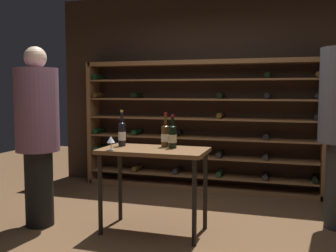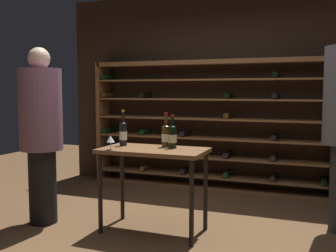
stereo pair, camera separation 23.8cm
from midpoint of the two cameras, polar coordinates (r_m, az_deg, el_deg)
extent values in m
plane|color=brown|center=(3.87, -1.24, -16.14)|extent=(10.33, 10.33, 0.00)
cube|color=#332319|center=(5.69, 5.77, 5.09)|extent=(4.83, 0.10, 2.80)
cube|color=brown|center=(6.17, -11.79, 0.46)|extent=(0.06, 0.32, 1.82)
cube|color=brown|center=(5.40, 20.54, -0.42)|extent=(0.06, 0.32, 1.82)
cube|color=brown|center=(5.55, 3.30, 9.14)|extent=(3.31, 0.32, 0.06)
cube|color=brown|center=(5.70, 3.21, -8.79)|extent=(3.31, 0.32, 0.06)
cube|color=brown|center=(5.66, 3.22, -7.12)|extent=(3.23, 0.32, 0.02)
cylinder|color=#4C3314|center=(5.95, -5.57, -6.01)|extent=(0.08, 0.30, 0.08)
cylinder|color=black|center=(5.74, 0.19, -6.40)|extent=(0.08, 0.30, 0.08)
cylinder|color=black|center=(5.59, 6.33, -6.74)|extent=(0.08, 0.30, 0.08)
cylinder|color=black|center=(5.50, 12.74, -7.02)|extent=(0.08, 0.30, 0.08)
cylinder|color=black|center=(5.49, 19.27, -7.22)|extent=(0.08, 0.30, 0.08)
cube|color=brown|center=(5.61, 3.23, -4.43)|extent=(3.23, 0.32, 0.02)
cylinder|color=black|center=(6.17, -10.92, -3.13)|extent=(0.08, 0.30, 0.08)
cylinder|color=black|center=(5.69, 0.19, -3.73)|extent=(0.08, 0.30, 0.08)
cylinder|color=black|center=(5.54, 6.36, -4.01)|extent=(0.08, 0.30, 0.08)
cylinder|color=black|center=(5.45, 12.80, -4.25)|extent=(0.08, 0.30, 0.08)
cube|color=brown|center=(5.57, 3.24, -1.69)|extent=(3.23, 0.32, 0.02)
cylinder|color=black|center=(6.14, -10.96, -0.63)|extent=(0.08, 0.30, 0.08)
cylinder|color=black|center=(5.87, -5.61, -0.82)|extent=(0.08, 0.30, 0.08)
cylinder|color=black|center=(5.65, 0.19, -1.03)|extent=(0.08, 0.30, 0.08)
cylinder|color=black|center=(5.42, 12.85, -1.43)|extent=(0.08, 0.30, 0.08)
cube|color=brown|center=(5.55, 3.26, 1.08)|extent=(3.23, 0.32, 0.02)
cylinder|color=#4C3314|center=(5.48, 6.42, 1.58)|extent=(0.08, 0.30, 0.08)
cylinder|color=black|center=(5.38, 19.52, 1.25)|extent=(0.08, 0.30, 0.08)
cube|color=brown|center=(5.54, 3.27, 3.87)|extent=(3.23, 0.32, 0.02)
cylinder|color=#4C3314|center=(6.11, -11.05, 4.42)|extent=(0.08, 0.30, 0.08)
cylinder|color=black|center=(5.84, -5.66, 4.46)|extent=(0.08, 0.30, 0.08)
cylinder|color=black|center=(5.47, 6.44, 4.41)|extent=(0.08, 0.30, 0.08)
cylinder|color=black|center=(5.38, 12.97, 4.30)|extent=(0.08, 0.30, 0.08)
cylinder|color=black|center=(5.37, 19.61, 4.13)|extent=(0.08, 0.30, 0.08)
cube|color=brown|center=(5.54, 3.29, 6.66)|extent=(3.23, 0.32, 0.02)
cylinder|color=black|center=(6.11, -11.09, 6.95)|extent=(0.08, 0.30, 0.08)
cylinder|color=black|center=(5.39, 13.03, 7.17)|extent=(0.08, 0.30, 0.08)
cylinder|color=#4C3314|center=(5.37, 19.70, 7.01)|extent=(0.08, 0.30, 0.08)
cube|color=brown|center=(3.87, -3.86, -3.60)|extent=(1.04, 0.56, 0.04)
cylinder|color=black|center=(3.95, -11.52, -9.71)|extent=(0.04, 0.04, 0.80)
cylinder|color=black|center=(3.60, 1.91, -11.07)|extent=(0.04, 0.04, 0.80)
cylinder|color=black|center=(4.35, -8.52, -8.28)|extent=(0.04, 0.04, 0.80)
cylinder|color=black|center=(4.04, 3.71, -9.30)|extent=(0.04, 0.04, 0.80)
cylinder|color=black|center=(4.39, -19.64, -8.49)|extent=(0.29, 0.29, 0.78)
cylinder|color=#7A516B|center=(4.27, -19.97, 2.21)|extent=(0.44, 0.44, 0.85)
sphere|color=beige|center=(4.28, -20.19, 9.26)|extent=(0.23, 0.23, 0.23)
cylinder|color=black|center=(3.89, -1.10, -1.68)|extent=(0.08, 0.08, 0.21)
cone|color=black|center=(3.88, -1.10, 0.06)|extent=(0.08, 0.08, 0.03)
cylinder|color=black|center=(3.87, -1.10, 0.79)|extent=(0.03, 0.03, 0.08)
cylinder|color=maroon|center=(3.87, -1.11, 1.49)|extent=(0.03, 0.03, 0.02)
cylinder|color=#C6B28C|center=(3.89, -1.10, -1.83)|extent=(0.08, 0.08, 0.08)
cylinder|color=black|center=(4.08, -8.35, -1.28)|extent=(0.08, 0.08, 0.23)
cone|color=black|center=(4.07, -8.37, 0.51)|extent=(0.08, 0.08, 0.03)
cylinder|color=black|center=(4.06, -8.38, 1.34)|extent=(0.03, 0.03, 0.09)
cylinder|color=#B7932D|center=(4.06, -8.39, 2.14)|extent=(0.03, 0.03, 0.02)
cylinder|color=silver|center=(4.08, -8.35, -1.44)|extent=(0.08, 0.08, 0.09)
cylinder|color=#4C3314|center=(3.98, -2.09, -1.57)|extent=(0.08, 0.08, 0.21)
cone|color=#4C3314|center=(3.96, -2.09, 0.09)|extent=(0.08, 0.08, 0.03)
cylinder|color=#4C3314|center=(3.96, -2.10, 0.95)|extent=(0.03, 0.03, 0.10)
cylinder|color=maroon|center=(3.96, -2.10, 1.79)|extent=(0.03, 0.03, 0.02)
cylinder|color=silver|center=(3.98, -2.09, -1.72)|extent=(0.09, 0.09, 0.08)
cylinder|color=silver|center=(3.82, -10.02, -3.45)|extent=(0.07, 0.07, 0.00)
cylinder|color=silver|center=(3.81, -10.03, -2.90)|extent=(0.01, 0.01, 0.07)
cone|color=silver|center=(3.81, -10.04, -1.92)|extent=(0.08, 0.08, 0.06)
cylinder|color=#590A14|center=(3.81, -10.04, -2.13)|extent=(0.04, 0.04, 0.02)
camera|label=1|loc=(0.12, -91.76, -0.16)|focal=42.14mm
camera|label=2|loc=(0.12, 88.24, 0.16)|focal=42.14mm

